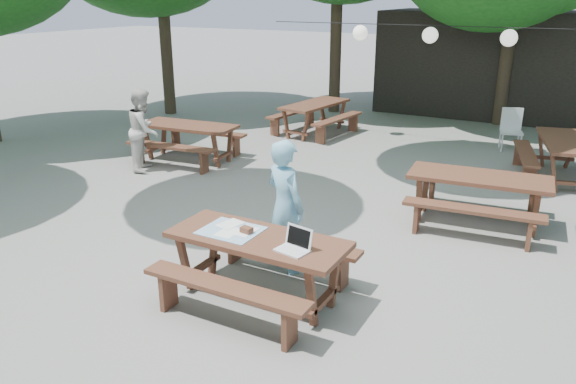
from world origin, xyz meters
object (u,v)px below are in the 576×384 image
(woman, at_px, (285,206))
(second_person, at_px, (144,130))
(picnic_table_nw, at_px, (188,142))
(plastic_chair, at_px, (510,138))
(main_picnic_table, at_px, (258,267))

(woman, height_order, second_person, woman)
(picnic_table_nw, distance_m, woman, 5.23)
(woman, xyz_separation_m, plastic_chair, (1.63, 7.28, -0.57))
(woman, relative_size, plastic_chair, 1.84)
(main_picnic_table, distance_m, woman, 0.90)
(main_picnic_table, xyz_separation_m, woman, (-0.08, 0.78, 0.44))
(second_person, bearing_deg, main_picnic_table, -152.50)
(picnic_table_nw, xyz_separation_m, second_person, (-0.34, -0.89, 0.40))
(second_person, height_order, plastic_chair, second_person)
(picnic_table_nw, relative_size, second_person, 1.31)
(picnic_table_nw, xyz_separation_m, woman, (4.05, -3.28, 0.44))
(plastic_chair, bearing_deg, woman, -117.81)
(main_picnic_table, relative_size, picnic_table_nw, 0.97)
(second_person, bearing_deg, woman, -145.74)
(woman, distance_m, second_person, 5.00)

